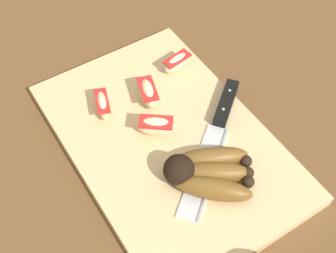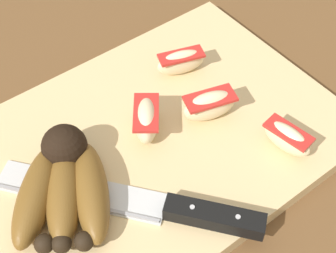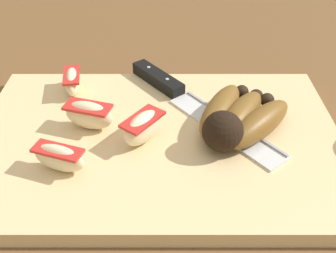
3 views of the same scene
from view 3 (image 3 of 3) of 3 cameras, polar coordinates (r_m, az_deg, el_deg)
The scene contains 8 objects.
ground_plane at distance 0.50m, azimuth 0.64°, elevation -2.98°, with size 6.00×6.00×0.00m, color brown.
cutting_board at distance 0.50m, azimuth -1.64°, elevation -2.23°, with size 0.46×0.30×0.02m, color #DBBC84.
banana_bunch at distance 0.49m, azimuth 9.94°, elevation 1.21°, with size 0.14×0.14×0.05m.
chefs_knife at distance 0.56m, azimuth 1.48°, elevation 4.83°, with size 0.20×0.24×0.02m.
apple_wedge_near at distance 0.58m, azimuth -13.91°, elevation 6.46°, with size 0.03×0.06×0.03m.
apple_wedge_middle at distance 0.50m, azimuth -11.63°, elevation 1.71°, with size 0.07×0.04×0.04m.
apple_wedge_far at distance 0.47m, azimuth -3.77°, elevation -0.09°, with size 0.06×0.06×0.04m.
apple_wedge_extra at distance 0.45m, azimuth -15.74°, elevation -4.40°, with size 0.06×0.04×0.03m.
Camera 3 is at (-0.01, -0.38, 0.33)m, focal length 41.70 mm.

